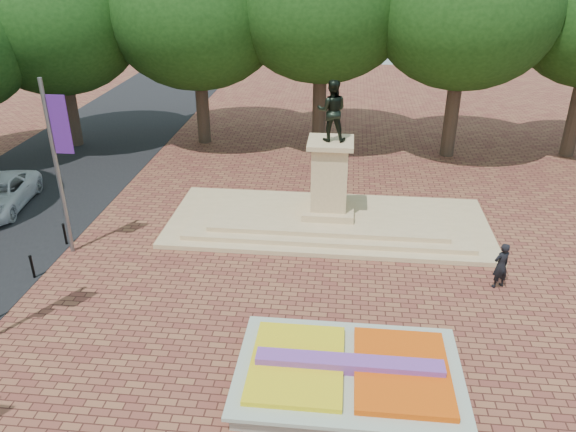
{
  "coord_description": "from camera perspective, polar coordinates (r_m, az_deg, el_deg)",
  "views": [
    {
      "loc": [
        0.62,
        -14.28,
        11.26
      ],
      "look_at": [
        -1.37,
        4.17,
        2.2
      ],
      "focal_mm": 35.0,
      "sensor_mm": 36.0,
      "label": 1
    }
  ],
  "objects": [
    {
      "name": "ground",
      "position": [
        18.2,
        2.95,
        -12.25
      ],
      "size": [
        90.0,
        90.0,
        0.0
      ],
      "primitive_type": "plane",
      "color": "brown",
      "rests_on": "ground"
    },
    {
      "name": "flower_bed",
      "position": [
        16.42,
        6.25,
        -15.7
      ],
      "size": [
        6.3,
        4.3,
        0.91
      ],
      "color": "gray",
      "rests_on": "ground"
    },
    {
      "name": "monument",
      "position": [
        24.59,
        4.14,
        0.98
      ],
      "size": [
        14.0,
        6.0,
        6.4
      ],
      "color": "tan",
      "rests_on": "ground"
    },
    {
      "name": "tree_row_back",
      "position": [
        32.65,
        9.56,
        17.61
      ],
      "size": [
        44.8,
        8.8,
        10.43
      ],
      "color": "#32251B",
      "rests_on": "ground"
    },
    {
      "name": "pedestrian",
      "position": [
        21.49,
        20.82,
        -4.72
      ],
      "size": [
        0.77,
        0.67,
        1.78
      ],
      "primitive_type": "imported",
      "rotation": [
        0.0,
        0.0,
        3.6
      ],
      "color": "black",
      "rests_on": "ground"
    }
  ]
}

